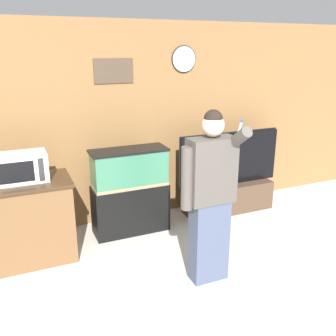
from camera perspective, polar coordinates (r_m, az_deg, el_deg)
The scene contains 6 objects.
wall_back_paneled at distance 4.93m, azimuth -7.56°, elevation 6.49°, with size 10.00×0.08×2.60m.
counter_island at distance 4.39m, azimuth -24.22°, elevation -8.03°, with size 1.53×0.61×0.92m.
microwave at distance 4.19m, azimuth -21.59°, elevation 0.07°, with size 0.54×0.33×0.30m.
aquarium_on_stand at distance 4.72m, azimuth -5.81°, elevation -3.51°, with size 0.94×0.37×1.09m.
tv_on_stand at distance 5.44m, azimuth 9.20°, elevation -3.08°, with size 1.55×0.40×1.16m.
person_standing at distance 3.62m, azimuth 6.38°, elevation -4.28°, with size 0.55×0.41×1.74m.
Camera 1 is at (-1.32, -1.49, 2.26)m, focal length 40.00 mm.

